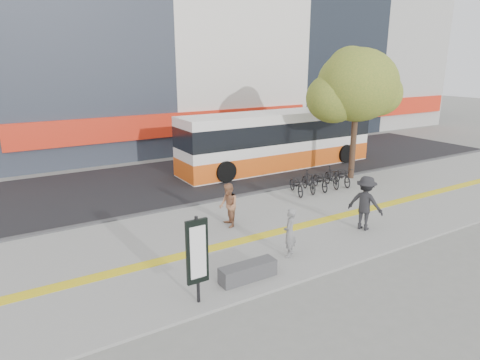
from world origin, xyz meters
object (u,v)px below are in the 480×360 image
pedestrian_tan (228,205)px  pedestrian_dark (365,203)px  street_tree (355,87)px  seated_woman (290,232)px  bus (278,141)px  bench (248,272)px  signboard (197,253)px

pedestrian_tan → pedestrian_dark: pedestrian_dark is taller
street_tree → pedestrian_tan: 9.47m
street_tree → seated_woman: size_ratio=4.23×
street_tree → seated_woman: street_tree is taller
pedestrian_tan → bus: bearing=145.0°
street_tree → pedestrian_dark: bearing=-131.1°
street_tree → seated_woman: bearing=-145.6°
bus → street_tree: bearing=-65.1°
bench → pedestrian_tan: bearing=68.1°
street_tree → pedestrian_dark: street_tree is taller
bench → seated_woman: bearing=17.1°
bench → pedestrian_dark: bearing=9.5°
bench → street_tree: 12.23m
pedestrian_dark → bench: bearing=76.7°
bus → pedestrian_tan: bus is taller
seated_woman → pedestrian_dark: size_ratio=0.79×
bench → street_tree: (9.78, 6.02, 4.21)m
seated_woman → pedestrian_dark: (3.49, 0.33, 0.19)m
bus → seated_woman: (-6.27, -9.15, -0.65)m
bench → bus: bearing=50.2°
seated_woman → signboard: bearing=-24.6°
signboard → pedestrian_dark: bearing=9.8°
signboard → bus: 13.92m
bus → pedestrian_tan: 9.12m
bench → seated_woman: (1.80, 0.55, 0.52)m
bench → bus: (8.07, 9.70, 1.17)m
street_tree → bus: bearing=114.9°
bus → seated_woman: size_ratio=7.56×
bus → seated_woman: bearing=-124.4°
pedestrian_tan → pedestrian_dark: bearing=68.0°
signboard → seated_woman: bearing=14.2°
signboard → pedestrian_tan: bearing=51.7°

